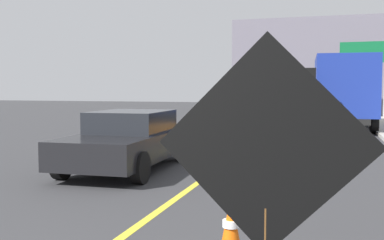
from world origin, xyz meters
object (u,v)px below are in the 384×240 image
traffic_cone_mid_lane (258,176)px  traffic_cone_far_lane (275,153)px  arrow_board_trailer (293,126)px  traffic_cone_curbside (288,137)px  highway_guide_sign (372,64)px  box_truck (342,91)px  pickup_car (129,140)px  roadwork_sign (266,151)px  traffic_cone_near_sign (231,229)px

traffic_cone_mid_lane → traffic_cone_far_lane: size_ratio=1.01×
arrow_board_trailer → traffic_cone_mid_lane: arrow_board_trailer is taller
arrow_board_trailer → traffic_cone_curbside: size_ratio=3.59×
highway_guide_sign → traffic_cone_far_lane: (-3.74, -19.10, -3.09)m
arrow_board_trailer → traffic_cone_far_lane: arrow_board_trailer is taller
arrow_board_trailer → traffic_cone_mid_lane: (0.09, -9.72, -0.15)m
box_truck → pickup_car: size_ratio=1.66×
box_truck → pickup_car: (-5.12, -12.80, -1.12)m
roadwork_sign → pickup_car: roadwork_sign is taller
roadwork_sign → traffic_cone_mid_lane: bearing=99.1°
box_truck → traffic_cone_curbside: box_truck is taller
pickup_car → highway_guide_sign: 21.76m
pickup_car → traffic_cone_curbside: pickup_car is taller
box_truck → traffic_cone_near_sign: size_ratio=10.02×
box_truck → traffic_cone_mid_lane: size_ratio=11.18×
traffic_cone_near_sign → traffic_cone_mid_lane: traffic_cone_near_sign is taller
pickup_car → traffic_cone_mid_lane: bearing=-27.7°
pickup_car → traffic_cone_far_lane: 3.57m
roadwork_sign → traffic_cone_curbside: 11.48m
pickup_car → traffic_cone_mid_lane: (3.35, -1.76, -0.36)m
pickup_car → arrow_board_trailer: bearing=67.8°
traffic_cone_far_lane → traffic_cone_curbside: size_ratio=0.89×
traffic_cone_near_sign → traffic_cone_curbside: size_ratio=1.01×
traffic_cone_near_sign → highway_guide_sign: bearing=82.2°
traffic_cone_curbside → traffic_cone_near_sign: bearing=-88.7°
arrow_board_trailer → traffic_cone_near_sign: 13.03m
arrow_board_trailer → traffic_cone_curbside: arrow_board_trailer is taller
box_truck → traffic_cone_near_sign: bearing=-95.1°
highway_guide_sign → traffic_cone_far_lane: bearing=-101.1°
pickup_car → roadwork_sign: bearing=-58.1°
traffic_cone_far_lane → traffic_cone_near_sign: bearing=-87.8°
box_truck → highway_guide_sign: highway_guide_sign is taller
box_truck → traffic_cone_mid_lane: bearing=-97.0°
highway_guide_sign → traffic_cone_far_lane: 19.71m
arrow_board_trailer → highway_guide_sign: highway_guide_sign is taller
roadwork_sign → pickup_car: (-4.12, 6.63, -0.78)m
traffic_cone_near_sign → box_truck: bearing=84.9°
traffic_cone_far_lane → highway_guide_sign: bearing=78.9°
highway_guide_sign → traffic_cone_mid_lane: highway_guide_sign is taller
roadwork_sign → traffic_cone_mid_lane: roadwork_sign is taller
roadwork_sign → traffic_cone_near_sign: 2.01m
highway_guide_sign → traffic_cone_near_sign: bearing=-97.8°
traffic_cone_near_sign → pickup_car: bearing=125.0°
pickup_car → traffic_cone_near_sign: (3.54, -5.06, -0.32)m
box_truck → traffic_cone_far_lane: 11.73m
box_truck → roadwork_sign: bearing=-92.9°
highway_guide_sign → traffic_cone_mid_lane: (-3.69, -22.17, -3.09)m
arrow_board_trailer → pickup_car: bearing=-112.2°
arrow_board_trailer → traffic_cone_near_sign: arrow_board_trailer is taller
arrow_board_trailer → pickup_car: size_ratio=0.59×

